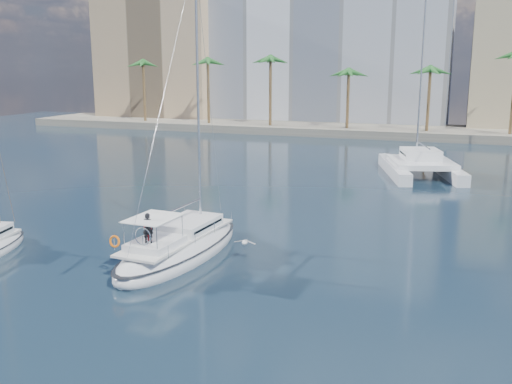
% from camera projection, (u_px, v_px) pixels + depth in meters
% --- Properties ---
extents(ground, '(160.00, 160.00, 0.00)m').
position_uv_depth(ground, '(235.00, 255.00, 31.80)').
color(ground, black).
rests_on(ground, ground).
extents(quay, '(120.00, 14.00, 1.20)m').
position_uv_depth(quay, '(383.00, 131.00, 87.68)').
color(quay, gray).
rests_on(quay, ground).
extents(building_modern, '(42.00, 16.00, 28.00)m').
position_uv_depth(building_modern, '(327.00, 44.00, 99.78)').
color(building_modern, white).
rests_on(building_modern, ground).
extents(building_tan_left, '(22.00, 14.00, 22.00)m').
position_uv_depth(building_tan_left, '(164.00, 62.00, 106.71)').
color(building_tan_left, tan).
rests_on(building_tan_left, ground).
extents(palm_left, '(3.60, 3.60, 12.30)m').
position_uv_depth(palm_left, '(172.00, 66.00, 93.19)').
color(palm_left, brown).
rests_on(palm_left, ground).
extents(palm_centre, '(3.60, 3.60, 12.30)m').
position_uv_depth(palm_centre, '(383.00, 66.00, 81.91)').
color(palm_centre, brown).
rests_on(palm_centre, ground).
extents(main_sloop, '(4.33, 11.55, 16.84)m').
position_uv_depth(main_sloop, '(180.00, 248.00, 31.39)').
color(main_sloop, silver).
rests_on(main_sloop, ground).
extents(catamaran, '(9.31, 13.50, 17.87)m').
position_uv_depth(catamaran, '(420.00, 163.00, 54.97)').
color(catamaran, silver).
rests_on(catamaran, ground).
extents(seagull, '(1.24, 0.53, 0.23)m').
position_uv_depth(seagull, '(245.00, 242.00, 30.94)').
color(seagull, silver).
rests_on(seagull, ground).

